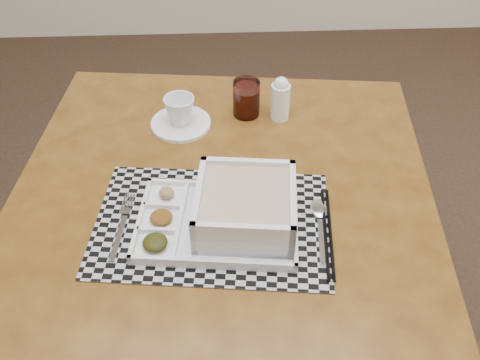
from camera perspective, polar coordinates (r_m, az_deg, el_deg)
The scene contains 10 objects.
dining_table at distance 1.22m, azimuth -1.83°, elevation -3.23°, with size 1.00×1.00×0.68m.
placemat at distance 1.09m, azimuth -2.97°, elevation -4.62°, with size 0.48×0.32×0.00m, color #A9A9B1.
serving_tray at distance 1.06m, azimuth -0.30°, elevation -3.41°, with size 0.34×0.25×0.09m.
fork at distance 1.11m, azimuth -12.57°, elevation -4.65°, with size 0.04×0.19×0.00m.
spoon at distance 1.12m, azimuth 8.47°, elevation -3.54°, with size 0.04×0.18×0.01m.
chopsticks at distance 1.08m, azimuth 9.33°, elevation -5.53°, with size 0.04×0.24×0.01m.
saucer at distance 1.35m, azimuth -6.32°, elevation 6.00°, with size 0.15×0.15×0.01m, color white.
cup at distance 1.32m, azimuth -6.45°, elevation 7.40°, with size 0.08×0.08×0.07m, color white.
juice_glass at distance 1.36m, azimuth 0.69°, elevation 8.57°, with size 0.07×0.07×0.09m.
creamer_bottle at distance 1.34m, azimuth 4.32°, elevation 8.63°, with size 0.05×0.05×0.12m.
Camera 1 is at (0.13, -0.40, 1.49)m, focal length 40.00 mm.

